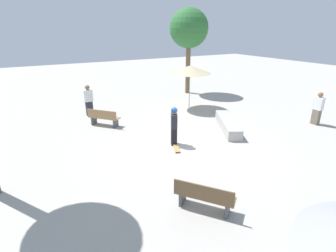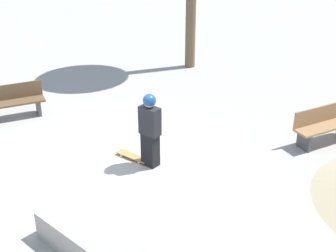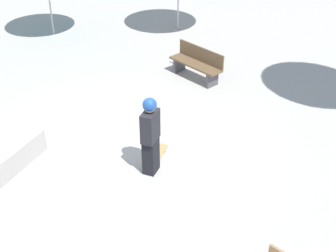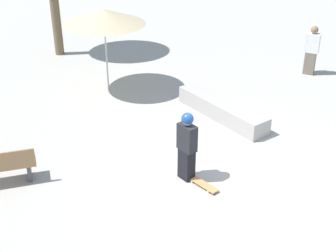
% 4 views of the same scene
% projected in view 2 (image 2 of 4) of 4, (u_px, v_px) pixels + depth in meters
% --- Properties ---
extents(ground_plane, '(60.00, 60.00, 0.00)m').
position_uv_depth(ground_plane, '(107.00, 173.00, 9.64)').
color(ground_plane, '#ADA8A0').
extents(skater_main, '(0.49, 0.40, 1.62)m').
position_uv_depth(skater_main, '(150.00, 128.00, 9.55)').
color(skater_main, black).
rests_on(skater_main, ground_plane).
extents(skateboard, '(0.81, 0.51, 0.07)m').
position_uv_depth(skateboard, '(132.00, 156.00, 10.14)').
color(skateboard, '#B7844C').
rests_on(skateboard, ground_plane).
extents(bench_near, '(1.54, 1.32, 0.85)m').
position_uv_depth(bench_near, '(12.00, 102.00, 11.86)').
color(bench_near, '#47474C').
rests_on(bench_near, ground_plane).
extents(bench_far, '(1.49, 1.39, 0.85)m').
position_uv_depth(bench_far, '(324.00, 125.00, 10.67)').
color(bench_far, '#47474C').
rests_on(bench_far, ground_plane).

